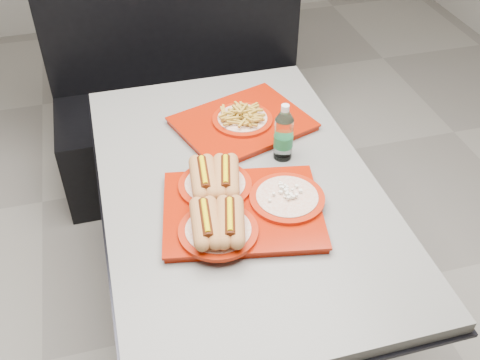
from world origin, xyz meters
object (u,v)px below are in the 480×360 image
object	(u,v)px
tray_far	(242,121)
water_bottle	(284,135)
tray_near	(236,204)
diner_table	(239,218)
booth_bench	(184,101)

from	to	relation	value
tray_far	water_bottle	size ratio (longest dim) A/B	2.59
tray_near	water_bottle	distance (m)	0.34
diner_table	tray_far	xyz separation A→B (m)	(0.10, 0.31, 0.19)
diner_table	water_bottle	xyz separation A→B (m)	(0.18, 0.09, 0.26)
tray_near	diner_table	bearing A→B (deg)	71.52
diner_table	water_bottle	distance (m)	0.33
tray_near	water_bottle	world-z (taller)	water_bottle
diner_table	booth_bench	world-z (taller)	booth_bench
booth_bench	water_bottle	bearing A→B (deg)	-79.53
booth_bench	water_bottle	size ratio (longest dim) A/B	6.30
booth_bench	tray_far	bearing A→B (deg)	-82.96
booth_bench	tray_far	size ratio (longest dim) A/B	2.43
tray_far	water_bottle	xyz separation A→B (m)	(0.09, -0.21, 0.07)
tray_near	tray_far	distance (m)	0.47
tray_near	tray_far	bearing A→B (deg)	72.25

